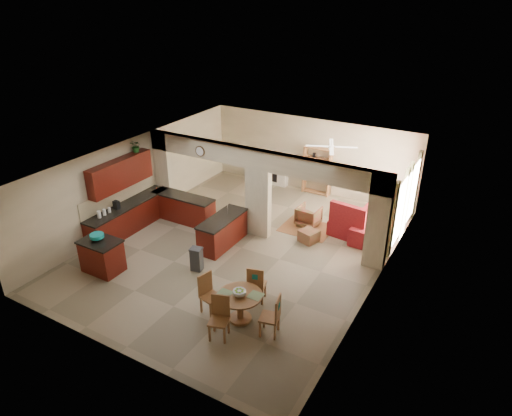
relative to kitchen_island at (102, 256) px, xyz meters
The scene contains 39 objects.
floor 3.98m from the kitchen_island, 47.37° to the left, with size 10.00×10.00×0.00m, color #84765C.
ceiling 4.59m from the kitchen_island, 47.37° to the left, with size 10.00×10.00×0.00m, color white.
wall_back 8.40m from the kitchen_island, 71.31° to the left, with size 8.00×8.00×0.00m, color beige.
wall_front 3.52m from the kitchen_island, 38.06° to the right, with size 8.00×8.00×0.00m, color beige.
wall_left 3.33m from the kitchen_island, 114.51° to the left, with size 10.00×10.00×0.00m, color beige.
wall_right 7.34m from the kitchen_island, 23.53° to the left, with size 10.00×10.00×0.00m, color beige.
partition_left_pier 4.14m from the kitchen_island, 104.71° to the left, with size 0.60×0.25×2.80m, color beige.
partition_center_pier 4.78m from the kitchen_island, 55.60° to the left, with size 0.80×0.25×2.20m, color beige.
partition_right_pier 7.53m from the kitchen_island, 31.50° to the left, with size 0.60×0.25×2.80m, color beige.
partition_header 5.15m from the kitchen_island, 55.60° to the left, with size 8.00×0.25×0.60m, color beige.
kitchen_counter 2.72m from the kitchen_island, 102.43° to the left, with size 2.52×3.29×1.48m.
upper_cabinets 2.80m from the kitchen_island, 118.54° to the left, with size 0.35×2.40×0.90m, color #411007.
peninsula 3.48m from the kitchen_island, 53.40° to the left, with size 0.70×1.85×0.91m.
wall_clock 4.30m from the kitchen_island, 79.82° to the left, with size 0.34×0.34×0.03m, color #533A1B.
rug 6.35m from the kitchen_island, 52.26° to the left, with size 1.60×1.30×0.01m, color #915A34.
fireplace 7.81m from the kitchen_island, 82.09° to the left, with size 1.60×0.35×1.20m.
shelving_unit 8.31m from the kitchen_island, 68.62° to the left, with size 1.00×0.32×1.80m, color #8F5F31.
window_a 8.47m from the kitchen_island, 38.08° to the left, with size 0.02×0.90×1.90m, color white.
window_b 9.61m from the kitchen_island, 46.10° to the left, with size 0.02×0.90×1.90m, color white.
glazed_door 9.01m from the kitchen_island, 42.35° to the left, with size 0.02×0.70×2.10m, color white.
drape_a_left 8.09m from the kitchen_island, 34.89° to the left, with size 0.10×0.28×2.30m, color #3C2118.
drape_a_right 8.82m from the kitchen_island, 41.32° to the left, with size 0.10×0.28×2.30m, color #3C2118.
drape_b_left 9.16m from the kitchen_island, 43.67° to the left, with size 0.10×0.28×2.30m, color #3C2118.
drape_b_right 10.02m from the kitchen_island, 48.65° to the left, with size 0.10×0.28×2.30m, color #3C2118.
ceiling_fan 7.53m from the kitchen_island, 54.74° to the left, with size 1.00×1.00×0.10m, color white.
kitchen_island is the anchor object (origin of this frame).
teal_bowl 0.56m from the kitchen_island, 169.03° to the left, with size 0.37×0.37×0.18m, color teal.
trash_can 2.57m from the kitchen_island, 30.50° to the left, with size 0.30×0.25×0.63m, color #2E2F31.
dining_table 4.35m from the kitchen_island, ahead, with size 1.04×1.04×0.71m.
fruit_bowl 4.37m from the kitchen_island, ahead, with size 0.30×0.30×0.16m, color #6FC129.
sofa 8.44m from the kitchen_island, 44.95° to the left, with size 1.11×2.83×0.83m, color maroon.
chaise 7.46m from the kitchen_island, 45.57° to the left, with size 1.18×0.97×0.47m, color maroon.
armchair 6.49m from the kitchen_island, 54.10° to the left, with size 0.70×0.72×0.65m, color maroon.
ottoman 6.04m from the kitchen_island, 45.16° to the left, with size 0.51×0.51×0.37m, color maroon.
plant 3.75m from the kitchen_island, 111.63° to the left, with size 0.36×0.31×0.39m, color #124314.
chair_north 4.43m from the kitchen_island, 11.49° to the left, with size 0.52×0.52×1.02m.
chair_east 5.25m from the kitchen_island, ahead, with size 0.51×0.51×1.02m.
chair_south 4.27m from the kitchen_island, ahead, with size 0.53×0.53×1.02m.
chair_west 3.52m from the kitchen_island, ahead, with size 0.51×0.51×1.02m.
Camera 1 is at (6.22, -9.99, 7.10)m, focal length 32.00 mm.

